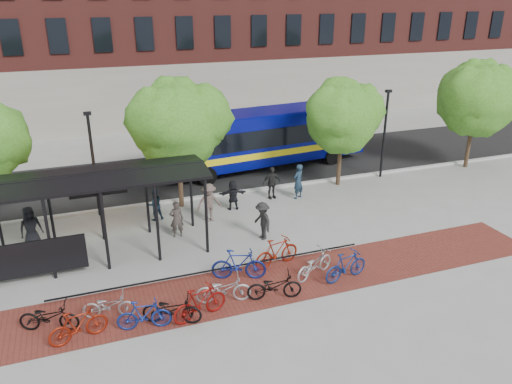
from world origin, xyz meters
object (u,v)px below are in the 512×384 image
object	(u,v)px
bike_1	(78,325)
bike_10	(314,264)
bus_shelter	(68,190)
bike_7	(239,264)
tree_d	(478,95)
pedestrian_3	(209,203)
pedestrian_5	(233,195)
bike_9	(277,252)
bike_0	(49,317)
pedestrian_9	(262,221)
bike_4	(172,309)
tree_b	(178,120)
bike_8	(274,286)
pedestrian_1	(177,219)
pedestrian_2	(155,204)
bike_6	(224,289)
bike_11	(346,266)
tree_c	(343,114)
lamp_post_right	(385,131)
bike_3	(144,315)
bike_2	(109,305)
pedestrian_7	(298,181)
pedestrian_4	(272,183)
bike_5	(200,303)
lamp_post_left	(93,162)

from	to	relation	value
bike_1	bike_10	xyz separation A→B (m)	(8.60, 0.93, -0.04)
bus_shelter	bike_7	distance (m)	7.27
tree_d	pedestrian_3	bearing A→B (deg)	-172.53
pedestrian_5	bike_9	bearing A→B (deg)	95.51
bike_0	pedestrian_9	size ratio (longest dim) A/B	1.11
bike_7	bike_4	bearing A→B (deg)	141.94
tree_b	bike_8	bearing A→B (deg)	-82.39
pedestrian_1	pedestrian_2	distance (m)	2.22
bike_6	bike_11	size ratio (longest dim) A/B	1.01
bike_8	bus_shelter	bearing A→B (deg)	62.06
tree_c	bike_8	size ratio (longest dim) A/B	3.04
bike_0	bike_6	xyz separation A→B (m)	(5.72, -0.39, 0.01)
lamp_post_right	pedestrian_3	distance (m)	11.54
bus_shelter	bike_3	xyz separation A→B (m)	(1.90, -5.67, -2.47)
bike_2	pedestrian_1	size ratio (longest dim) A/B	1.04
bike_8	pedestrian_7	xyz separation A→B (m)	(4.67, 8.25, 0.43)
bike_1	bike_3	xyz separation A→B (m)	(2.01, -0.12, -0.03)
bike_4	bike_7	size ratio (longest dim) A/B	0.95
bike_6	bike_8	distance (m)	1.80
pedestrian_3	pedestrian_4	size ratio (longest dim) A/B	1.09
bike_9	pedestrian_9	xyz separation A→B (m)	(0.29, 2.37, 0.26)
bike_3	bike_5	world-z (taller)	bike_5
lamp_post_right	bike_1	xyz separation A→B (m)	(-17.25, -9.63, -2.19)
bus_shelter	pedestrian_7	distance (m)	11.66
bike_1	bike_7	bearing A→B (deg)	-87.16
bike_8	bike_3	bearing A→B (deg)	104.41
lamp_post_right	bike_0	xyz separation A→B (m)	(-18.12, -8.77, -2.24)
bike_9	pedestrian_7	xyz separation A→B (m)	(3.71, 6.12, 0.34)
lamp_post_right	pedestrian_2	world-z (taller)	lamp_post_right
bike_3	bike_8	distance (m)	4.58
pedestrian_4	lamp_post_right	bearing A→B (deg)	2.43
bike_8	pedestrian_2	distance (m)	8.62
tree_b	bike_1	xyz separation A→B (m)	(-5.34, -9.38, -3.90)
tree_d	lamp_post_left	world-z (taller)	tree_d
bus_shelter	bike_1	bearing A→B (deg)	-91.19
tree_d	pedestrian_9	xyz separation A→B (m)	(-15.51, -4.85, -3.60)
bike_3	bike_10	xyz separation A→B (m)	(6.59, 1.05, -0.01)
bike_4	pedestrian_3	world-z (taller)	pedestrian_3
bike_2	tree_c	bearing A→B (deg)	-43.93
tree_d	bike_11	bearing A→B (deg)	-146.52
lamp_post_left	bike_4	distance (m)	10.13
bike_7	bike_1	bearing A→B (deg)	126.31
tree_b	pedestrian_5	xyz separation A→B (m)	(2.27, -1.32, -3.70)
bike_8	pedestrian_2	size ratio (longest dim) A/B	1.24
bike_1	bike_4	size ratio (longest dim) A/B	0.94
pedestrian_4	pedestrian_5	size ratio (longest dim) A/B	1.13
bike_5	bike_9	bearing A→B (deg)	-73.66
bike_11	pedestrian_7	xyz separation A→B (m)	(1.65, 7.98, 0.36)
bike_5	bike_6	bearing A→B (deg)	-73.78
bike_6	lamp_post_right	bearing A→B (deg)	-42.71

